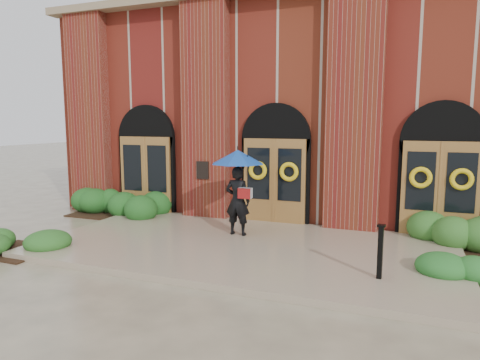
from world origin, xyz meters
The scene contains 9 objects.
ground centered at (0.00, 0.00, 0.00)m, with size 90.00×90.00×0.00m, color tan.
landing centered at (0.00, 0.15, 0.07)m, with size 10.00×5.30×0.15m, color gray.
church_building centered at (0.00, 8.78, 3.50)m, with size 16.20×12.53×7.00m.
man_with_umbrella centered at (-0.47, 0.94, 1.74)m, with size 1.43×1.43×2.27m.
metal_post centered at (3.25, -1.09, 0.71)m, with size 0.16×0.16×1.06m.
hedge_wall_left centered at (-5.20, 2.20, 0.41)m, with size 3.17×1.27×0.81m, color #1C4E1A.
hedge_wall_right centered at (5.20, 2.20, 0.40)m, with size 3.09×1.24×0.79m, color #2D5F21.
hedge_front_left centered at (-5.10, -2.00, 0.25)m, with size 1.44×1.23×0.51m, color #25571E.
hedge_front_right centered at (5.10, 0.00, 0.25)m, with size 1.44×1.24×0.51m, color #225E22.
Camera 1 is at (3.60, -9.44, 3.16)m, focal length 32.00 mm.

